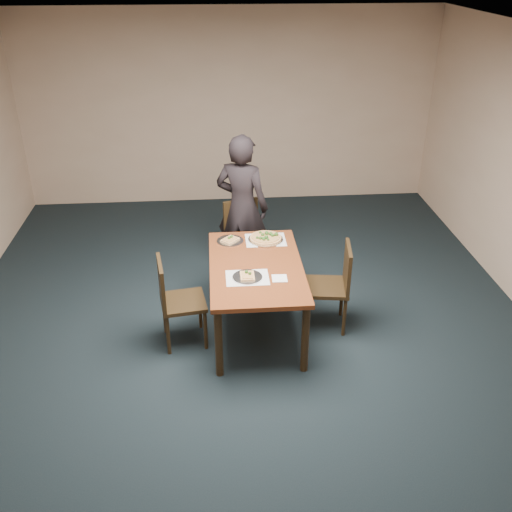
{
  "coord_description": "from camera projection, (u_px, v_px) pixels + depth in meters",
  "views": [
    {
      "loc": [
        -0.28,
        -4.29,
        3.46
      ],
      "look_at": [
        0.11,
        0.51,
        0.85
      ],
      "focal_mm": 40.0,
      "sensor_mm": 36.0,
      "label": 1
    }
  ],
  "objects": [
    {
      "name": "pizza_pan",
      "position": [
        266.0,
        238.0,
        5.99
      ],
      "size": [
        0.37,
        0.37,
        0.07
      ],
      "color": "silver",
      "rests_on": "dining_table"
    },
    {
      "name": "chair_left",
      "position": [
        175.0,
        297.0,
        5.45
      ],
      "size": [
        0.48,
        0.48,
        0.91
      ],
      "rotation": [
        0.0,
        0.0,
        1.72
      ],
      "color": "black",
      "rests_on": "ground"
    },
    {
      "name": "chair_far",
      "position": [
        244.0,
        234.0,
        6.65
      ],
      "size": [
        0.53,
        0.53,
        0.91
      ],
      "rotation": [
        0.0,
        0.0,
        0.31
      ],
      "color": "black",
      "rests_on": "ground"
    },
    {
      "name": "chair_right",
      "position": [
        335.0,
        282.0,
        5.7
      ],
      "size": [
        0.47,
        0.47,
        0.91
      ],
      "rotation": [
        0.0,
        0.0,
        -1.71
      ],
      "color": "black",
      "rests_on": "ground"
    },
    {
      "name": "placemat_near",
      "position": [
        247.0,
        278.0,
        5.32
      ],
      "size": [
        0.4,
        0.3,
        0.0
      ],
      "primitive_type": "cube",
      "color": "white",
      "rests_on": "dining_table"
    },
    {
      "name": "room_shell",
      "position": [
        247.0,
        190.0,
        4.6
      ],
      "size": [
        8.0,
        8.0,
        8.0
      ],
      "color": "#CCA98E",
      "rests_on": "ground"
    },
    {
      "name": "diner",
      "position": [
        242.0,
        207.0,
        6.52
      ],
      "size": [
        0.73,
        0.62,
        1.7
      ],
      "primitive_type": "imported",
      "rotation": [
        0.0,
        0.0,
        2.73
      ],
      "color": "black",
      "rests_on": "ground"
    },
    {
      "name": "slice_plate_far",
      "position": [
        230.0,
        240.0,
        5.97
      ],
      "size": [
        0.28,
        0.28,
        0.06
      ],
      "color": "silver",
      "rests_on": "dining_table"
    },
    {
      "name": "dining_table",
      "position": [
        256.0,
        273.0,
        5.57
      ],
      "size": [
        0.9,
        1.5,
        0.75
      ],
      "color": "#5B2712",
      "rests_on": "ground"
    },
    {
      "name": "ground",
      "position": [
        249.0,
        360.0,
        5.43
      ],
      "size": [
        8.0,
        8.0,
        0.0
      ],
      "primitive_type": "plane",
      "color": "black",
      "rests_on": "ground"
    },
    {
      "name": "slice_plate_near",
      "position": [
        247.0,
        276.0,
        5.31
      ],
      "size": [
        0.28,
        0.28,
        0.06
      ],
      "color": "silver",
      "rests_on": "dining_table"
    },
    {
      "name": "napkin",
      "position": [
        280.0,
        278.0,
        5.3
      ],
      "size": [
        0.14,
        0.14,
        0.01
      ],
      "primitive_type": "cube",
      "rotation": [
        0.0,
        0.0,
        -0.04
      ],
      "color": "white",
      "rests_on": "dining_table"
    },
    {
      "name": "placemat_main",
      "position": [
        266.0,
        240.0,
        6.0
      ],
      "size": [
        0.42,
        0.32,
        0.0
      ],
      "primitive_type": "cube",
      "color": "white",
      "rests_on": "dining_table"
    }
  ]
}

